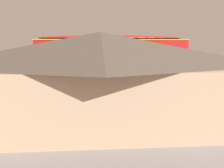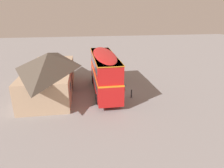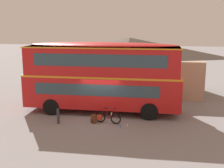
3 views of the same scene
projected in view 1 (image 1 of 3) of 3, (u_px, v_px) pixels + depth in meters
name	position (u px, v px, depth m)	size (l,w,h in m)	color
ground_plane	(108.00, 101.00, 21.47)	(120.00, 120.00, 0.00)	gray
double_decker_bus	(111.00, 66.00, 20.17)	(10.49, 2.69, 4.79)	black
touring_bicycle	(99.00, 93.00, 22.59)	(1.67, 0.51, 0.99)	black
backpack_on_ground	(109.00, 94.00, 22.80)	(0.39, 0.39, 0.56)	#592D19
water_bottle_blue_sports	(87.00, 95.00, 23.31)	(0.07, 0.07, 0.21)	#338CBF
water_bottle_clear_plastic	(83.00, 96.00, 22.88)	(0.07, 0.07, 0.24)	silver
pub_building	(100.00, 81.00, 13.78)	(12.76, 5.59, 4.78)	tan
kerb_bollard	(135.00, 90.00, 23.44)	(0.16, 0.16, 0.97)	#333338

